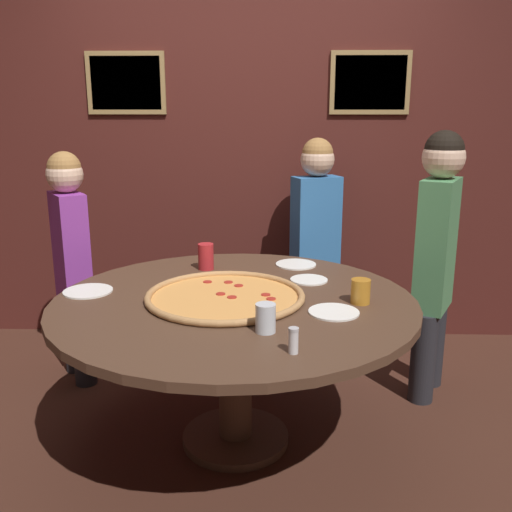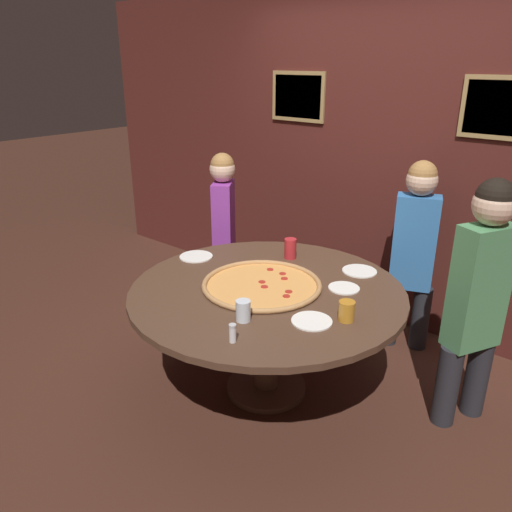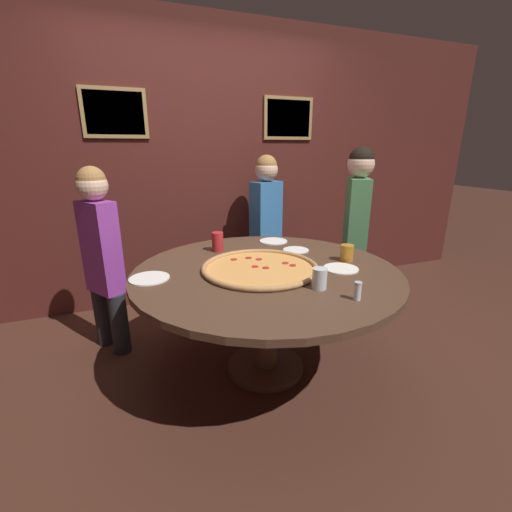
{
  "view_description": "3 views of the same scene",
  "coord_description": "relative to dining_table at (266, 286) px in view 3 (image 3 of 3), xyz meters",
  "views": [
    {
      "loc": [
        0.18,
        -2.49,
        1.6
      ],
      "look_at": [
        0.1,
        0.09,
        0.92
      ],
      "focal_mm": 40.0,
      "sensor_mm": 36.0,
      "label": 1
    },
    {
      "loc": [
        1.71,
        -2.16,
        2.05
      ],
      "look_at": [
        -0.1,
        0.02,
        0.92
      ],
      "focal_mm": 35.0,
      "sensor_mm": 36.0,
      "label": 2
    },
    {
      "loc": [
        -0.78,
        -1.89,
        1.47
      ],
      "look_at": [
        -0.06,
        0.03,
        0.83
      ],
      "focal_mm": 24.0,
      "sensor_mm": 36.0,
      "label": 3
    }
  ],
  "objects": [
    {
      "name": "white_plate_right_side",
      "position": [
        0.36,
        0.3,
        0.12
      ],
      "size": [
        0.19,
        0.19,
        0.01
      ],
      "primitive_type": "cylinder",
      "color": "white",
      "rests_on": "dining_table"
    },
    {
      "name": "giant_pizza",
      "position": [
        -0.04,
        0.01,
        0.13
      ],
      "size": [
        0.74,
        0.74,
        0.03
      ],
      "color": "#E0994C",
      "rests_on": "dining_table"
    },
    {
      "name": "white_plate_far_back",
      "position": [
        0.44,
        -0.17,
        0.12
      ],
      "size": [
        0.22,
        0.22,
        0.01
      ],
      "primitive_type": "cylinder",
      "color": "white",
      "rests_on": "dining_table"
    },
    {
      "name": "diner_centre_back",
      "position": [
        -0.99,
        0.67,
        0.15
      ],
      "size": [
        0.29,
        0.35,
        1.36
      ],
      "rotation": [
        0.0,
        0.0,
        2.16
      ],
      "color": "#232328",
      "rests_on": "ground_plane"
    },
    {
      "name": "white_plate_beside_cup",
      "position": [
        -0.71,
        0.08,
        0.12
      ],
      "size": [
        0.23,
        0.23,
        0.01
      ],
      "primitive_type": "cylinder",
      "color": "white",
      "rests_on": "dining_table"
    },
    {
      "name": "drink_cup_centre_back",
      "position": [
        0.15,
        -0.39,
        0.18
      ],
      "size": [
        0.08,
        0.08,
        0.12
      ],
      "primitive_type": "cylinder",
      "color": "silver",
      "rests_on": "dining_table"
    },
    {
      "name": "diner_side_left",
      "position": [
        1.06,
        0.54,
        0.22
      ],
      "size": [
        0.29,
        0.39,
        1.48
      ],
      "rotation": [
        0.0,
        0.0,
        -2.04
      ],
      "color": "#232328",
      "rests_on": "ground_plane"
    },
    {
      "name": "ground_plane",
      "position": [
        0.0,
        0.0,
        -0.62
      ],
      "size": [
        24.0,
        24.0,
        0.0
      ],
      "primitive_type": "plane",
      "color": "#422319"
    },
    {
      "name": "diner_far_right",
      "position": [
        0.45,
        1.11,
        0.18
      ],
      "size": [
        0.37,
        0.26,
        1.41
      ],
      "rotation": [
        0.0,
        0.0,
        -2.76
      ],
      "color": "#232328",
      "rests_on": "ground_plane"
    },
    {
      "name": "condiment_shaker",
      "position": [
        0.25,
        -0.59,
        0.17
      ],
      "size": [
        0.04,
        0.04,
        0.1
      ],
      "color": "silver",
      "rests_on": "dining_table"
    },
    {
      "name": "drink_cup_far_right",
      "position": [
        -0.19,
        0.49,
        0.19
      ],
      "size": [
        0.08,
        0.08,
        0.14
      ],
      "primitive_type": "cylinder",
      "color": "#B22328",
      "rests_on": "dining_table"
    },
    {
      "name": "white_plate_near_front",
      "position": [
        0.31,
        0.59,
        0.12
      ],
      "size": [
        0.23,
        0.23,
        0.01
      ],
      "primitive_type": "cylinder",
      "color": "white",
      "rests_on": "dining_table"
    },
    {
      "name": "dining_table",
      "position": [
        0.0,
        0.0,
        0.0
      ],
      "size": [
        1.68,
        1.68,
        0.74
      ],
      "color": "#4C3323",
      "rests_on": "ground_plane"
    },
    {
      "name": "drink_cup_near_right",
      "position": [
        0.57,
        -0.04,
        0.18
      ],
      "size": [
        0.09,
        0.09,
        0.11
      ],
      "primitive_type": "cylinder",
      "color": "#BC7A23",
      "rests_on": "dining_table"
    },
    {
      "name": "back_wall",
      "position": [
        0.0,
        1.44,
        0.69
      ],
      "size": [
        6.4,
        0.08,
        2.6
      ],
      "color": "#4C1E19",
      "rests_on": "ground_plane"
    }
  ]
}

